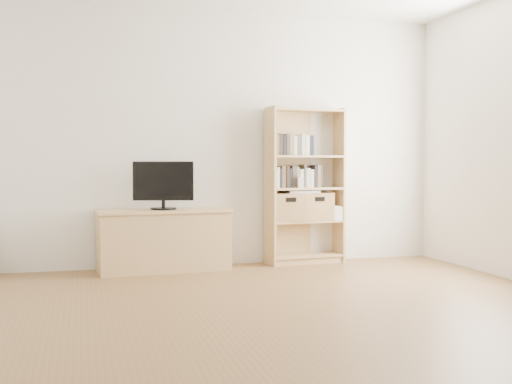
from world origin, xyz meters
name	(u,v)px	position (x,y,z in m)	size (l,w,h in m)	color
floor	(313,321)	(0.00, 0.00, 0.00)	(4.50, 5.00, 0.01)	brown
back_wall	(230,139)	(0.00, 2.50, 1.30)	(4.50, 0.02, 2.60)	silver
tv_stand	(164,241)	(-0.71, 2.27, 0.29)	(1.25, 0.47, 0.57)	tan
bookshelf	(305,186)	(0.78, 2.36, 0.81)	(0.81, 0.29, 1.63)	tan
television	(163,186)	(-0.71, 2.27, 0.83)	(0.59, 0.05, 0.46)	black
books_row_mid	(304,176)	(0.78, 2.37, 0.91)	(0.86, 0.17, 0.23)	#B6AA9B
books_row_upper	(289,145)	(0.60, 2.36, 1.24)	(0.41, 0.15, 0.22)	#B6AA9B
baby_monitor	(301,182)	(0.70, 2.26, 0.85)	(0.06, 0.04, 0.11)	white
basket_left	(286,207)	(0.56, 2.33, 0.60)	(0.35, 0.29, 0.29)	#8D6340
basket_right	(314,206)	(0.88, 2.36, 0.60)	(0.35, 0.29, 0.29)	#8D6340
laptop	(303,192)	(0.74, 2.33, 0.75)	(0.33, 0.23, 0.03)	white
magazine_stack	(329,213)	(1.06, 2.38, 0.51)	(0.18, 0.27, 0.12)	beige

